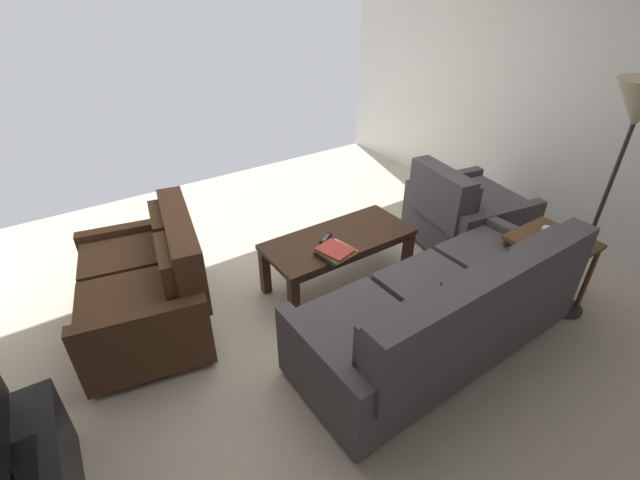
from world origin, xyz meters
TOP-DOWN VIEW (x-y plane):
  - ground_plane at (0.00, 0.00)m, footprint 5.04×5.33m
  - wall_left at (-2.52, 0.00)m, footprint 0.12×5.33m
  - sofa_main at (-0.32, 1.06)m, footprint 2.07×0.88m
  - loveseat_near at (1.25, -0.34)m, footprint 1.03×1.36m
  - coffee_table at (-0.19, 0.01)m, footprint 1.23×0.55m
  - end_table at (-1.32, 1.12)m, footprint 0.52×0.52m
  - floor_lamp at (-1.47, 1.29)m, footprint 0.35×0.35m
  - armchair_side at (-1.50, 0.19)m, footprint 1.02×1.03m
  - coffee_mug at (-1.27, 1.08)m, footprint 0.10×0.08m
  - book_stack at (-0.00, 0.22)m, footprint 0.27×0.29m
  - tv_remote at (-0.08, -0.02)m, footprint 0.16×0.12m

SIDE VIEW (x-z plane):
  - ground_plane at x=0.00m, z-range -0.01..0.00m
  - armchair_side at x=-1.50m, z-range -0.07..0.78m
  - loveseat_near at x=1.25m, z-range -0.07..0.79m
  - sofa_main at x=-0.32m, z-range -0.07..0.80m
  - coffee_table at x=-0.19m, z-range 0.16..0.61m
  - tv_remote at x=-0.08m, z-range 0.46..0.48m
  - book_stack at x=0.00m, z-range 0.46..0.53m
  - end_table at x=-1.32m, z-range 0.21..0.82m
  - coffee_mug at x=-1.27m, z-range 0.61..0.71m
  - wall_left at x=-2.52m, z-range 0.00..2.51m
  - floor_lamp at x=-1.47m, z-range 0.63..2.38m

